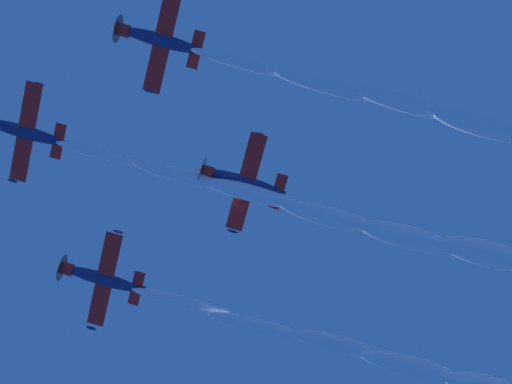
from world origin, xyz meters
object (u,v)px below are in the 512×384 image
object	(u,v)px
airplane_left_wingman	(158,39)
airplane_slot_tail	(241,181)
airplane_right_wingman	(100,278)
airplane_lead	(21,131)

from	to	relation	value
airplane_left_wingman	airplane_slot_tail	distance (m)	14.09
airplane_left_wingman	airplane_right_wingman	bearing A→B (deg)	-27.40
airplane_lead	airplane_right_wingman	distance (m)	14.77
airplane_lead	airplane_left_wingman	distance (m)	14.75
airplane_right_wingman	airplane_lead	bearing A→B (deg)	109.96
airplane_left_wingman	airplane_right_wingman	xyz separation A→B (m)	(19.17, -9.94, 0.14)
airplane_lead	airplane_slot_tail	world-z (taller)	airplane_lead
airplane_right_wingman	airplane_slot_tail	xyz separation A→B (m)	(-14.90, -3.49, 0.22)
airplane_right_wingman	airplane_slot_tail	distance (m)	15.31
airplane_left_wingman	airplane_slot_tail	xyz separation A→B (m)	(4.27, -13.42, 0.36)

